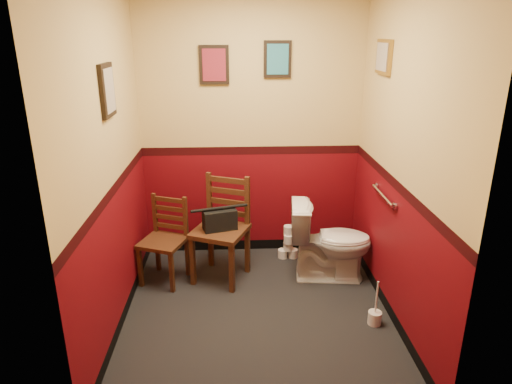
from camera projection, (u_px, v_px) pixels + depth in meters
floor at (257, 313)px, 3.86m from camera, size 2.20×2.40×0.00m
wall_back at (251, 127)px, 4.53m from camera, size 2.20×0.00×2.70m
wall_front at (270, 223)px, 2.28m from camera, size 2.20×0.00×2.70m
wall_left at (109, 161)px, 3.35m from camera, size 0.00×2.40×2.70m
wall_right at (402, 157)px, 3.46m from camera, size 0.00×2.40×2.70m
grab_bar at (383, 196)px, 3.82m from camera, size 0.05×0.56×0.06m
framed_print_back_a at (214, 65)px, 4.30m from camera, size 0.28×0.04×0.36m
framed_print_back_b at (278, 59)px, 4.31m from camera, size 0.26×0.04×0.34m
framed_print_left at (107, 90)px, 3.28m from camera, size 0.04×0.30×0.38m
framed_print_right at (384, 57)px, 3.78m from camera, size 0.04×0.34×0.28m
toilet at (330, 242)px, 4.30m from camera, size 0.81×0.51×0.75m
toilet_brush at (375, 317)px, 3.70m from camera, size 0.11×0.11×0.39m
chair_left at (165, 240)px, 4.26m from camera, size 0.49×0.49×0.81m
chair_right at (222, 229)px, 4.29m from camera, size 0.60×0.60×0.98m
handbag at (220, 219)px, 4.21m from camera, size 0.33×0.23×0.22m
tp_stack at (288, 244)px, 4.75m from camera, size 0.21×0.13×0.36m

